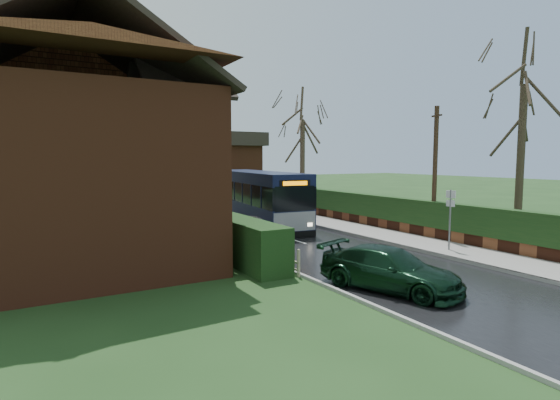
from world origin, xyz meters
TOP-DOWN VIEW (x-y plane):
  - ground at (0.00, 0.00)m, footprint 140.00×140.00m
  - road at (0.00, 10.00)m, footprint 6.00×100.00m
  - pavement at (4.25, 10.00)m, footprint 2.50×100.00m
  - kerb_right at (3.05, 10.00)m, footprint 0.12×100.00m
  - kerb_left at (-3.05, 10.00)m, footprint 0.12×100.00m
  - front_hedge at (-3.90, 5.00)m, footprint 1.20×16.00m
  - picket_fence at (-3.15, 5.00)m, footprint 0.10×16.00m
  - right_wall_hedge at (5.80, 10.00)m, footprint 0.60×50.00m
  - brick_house at (-8.73, 4.78)m, footprint 9.30×14.60m
  - bus at (0.80, 7.65)m, footprint 3.35×10.20m
  - car_silver at (-1.96, 2.77)m, footprint 1.93×3.83m
  - car_green at (-1.60, -5.46)m, footprint 2.98×4.53m
  - car_distant at (2.00, 44.17)m, footprint 1.59×4.09m
  - bus_stop_sign at (4.00, -3.00)m, footprint 0.13×0.39m
  - telegraph_pole at (5.80, -0.63)m, footprint 0.32×0.78m
  - tree_right_near at (9.00, -2.73)m, footprint 4.70×4.70m
  - tree_right_far at (6.00, 10.99)m, footprint 4.73×4.73m

SIDE VIEW (x-z plane):
  - ground at x=0.00m, z-range 0.00..0.00m
  - road at x=0.00m, z-range 0.00..0.02m
  - kerb_left at x=-3.05m, z-range 0.00..0.10m
  - pavement at x=4.25m, z-range 0.00..0.14m
  - kerb_right at x=3.05m, z-range 0.00..0.14m
  - picket_fence at x=-3.15m, z-range 0.00..0.90m
  - car_green at x=-1.60m, z-range 0.00..1.22m
  - car_silver at x=-1.96m, z-range 0.00..1.25m
  - car_distant at x=2.00m, z-range 0.00..1.33m
  - front_hedge at x=-3.90m, z-range 0.00..1.60m
  - right_wall_hedge at x=5.80m, z-range 0.12..1.92m
  - bus at x=0.80m, z-range -0.01..3.03m
  - bus_stop_sign at x=4.00m, z-range 0.41..2.96m
  - telegraph_pole at x=5.80m, z-range 0.04..6.22m
  - brick_house at x=-8.73m, z-range -0.77..9.53m
  - tree_right_far at x=6.00m, z-range 2.26..11.39m
  - tree_right_near at x=9.00m, z-range 2.51..12.67m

